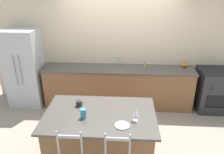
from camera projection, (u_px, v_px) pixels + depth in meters
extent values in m
plane|color=gray|center=(117.00, 112.00, 4.93)|extent=(18.00, 18.00, 0.00)
cube|color=beige|center=(119.00, 46.00, 4.99)|extent=(6.00, 0.07, 2.70)
cube|color=brown|center=(118.00, 87.00, 5.07)|extent=(3.33, 0.61, 0.89)
cube|color=#47423D|center=(118.00, 69.00, 4.89)|extent=(3.37, 0.64, 0.03)
cube|color=black|center=(118.00, 68.00, 4.88)|extent=(0.56, 0.33, 0.01)
cylinder|color=#ADAFB5|center=(119.00, 60.00, 5.02)|extent=(0.02, 0.02, 0.22)
cylinder|color=#ADAFB5|center=(119.00, 57.00, 4.93)|extent=(0.02, 0.12, 0.02)
cube|color=brown|center=(101.00, 139.00, 3.43)|extent=(1.54, 0.95, 0.87)
cube|color=#47423D|center=(100.00, 115.00, 3.25)|extent=(1.66, 1.07, 0.03)
cube|color=#ADAFB5|center=(25.00, 68.00, 4.97)|extent=(0.75, 0.67, 1.78)
cylinder|color=#939399|center=(15.00, 70.00, 4.62)|extent=(0.02, 0.02, 0.67)
cylinder|color=#939399|center=(20.00, 70.00, 4.61)|extent=(0.02, 0.02, 0.67)
cube|color=#28282B|center=(214.00, 90.00, 4.90)|extent=(0.75, 0.68, 0.93)
cube|color=black|center=(219.00, 102.00, 4.63)|extent=(0.54, 0.01, 0.30)
cube|color=black|center=(218.00, 71.00, 4.70)|extent=(0.75, 0.68, 0.02)
cylinder|color=black|center=(212.00, 86.00, 4.48)|extent=(0.03, 0.02, 0.03)
cylinder|color=black|center=(211.00, 90.00, 4.51)|extent=(0.03, 0.02, 0.03)
cylinder|color=#99999E|center=(58.00, 145.00, 2.65)|extent=(0.02, 0.02, 0.41)
cylinder|color=#99999E|center=(82.00, 146.00, 2.63)|extent=(0.02, 0.02, 0.41)
cube|color=#99999E|center=(69.00, 137.00, 2.59)|extent=(0.29, 0.02, 0.04)
cylinder|color=#99999E|center=(105.00, 147.00, 2.61)|extent=(0.02, 0.02, 0.41)
cylinder|color=#99999E|center=(130.00, 148.00, 2.59)|extent=(0.02, 0.02, 0.41)
cube|color=#99999E|center=(118.00, 139.00, 2.55)|extent=(0.29, 0.02, 0.04)
cylinder|color=beige|center=(122.00, 125.00, 2.97)|extent=(0.21, 0.21, 0.01)
torus|color=beige|center=(122.00, 125.00, 2.97)|extent=(0.20, 0.20, 0.01)
cylinder|color=white|center=(135.00, 121.00, 3.08)|extent=(0.07, 0.07, 0.00)
cylinder|color=white|center=(135.00, 118.00, 3.06)|extent=(0.01, 0.01, 0.09)
cone|color=white|center=(136.00, 112.00, 3.02)|extent=(0.08, 0.08, 0.10)
cylinder|color=#232326|center=(79.00, 103.00, 3.43)|extent=(0.09, 0.09, 0.09)
torus|color=#232326|center=(81.00, 103.00, 3.43)|extent=(0.06, 0.01, 0.06)
cylinder|color=teal|center=(83.00, 113.00, 3.12)|extent=(0.08, 0.08, 0.14)
ellipsoid|color=orange|center=(185.00, 65.00, 4.92)|extent=(0.12, 0.12, 0.10)
cylinder|color=brown|center=(185.00, 62.00, 4.90)|extent=(0.02, 0.02, 0.02)
cylinder|color=#89B260|center=(145.00, 66.00, 4.86)|extent=(0.04, 0.04, 0.11)
cylinder|color=black|center=(145.00, 63.00, 4.84)|extent=(0.02, 0.02, 0.03)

